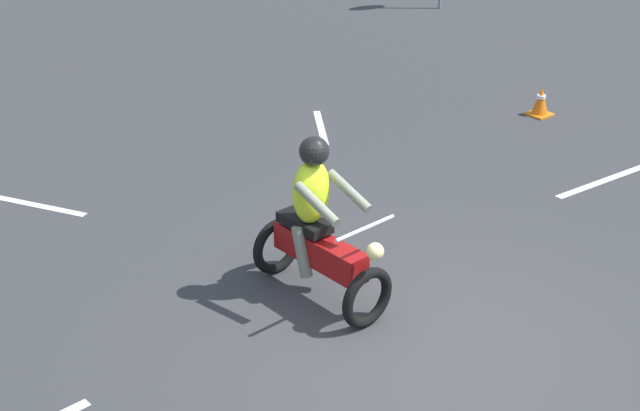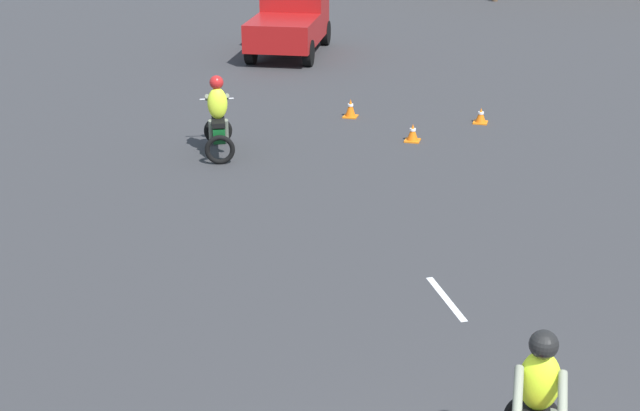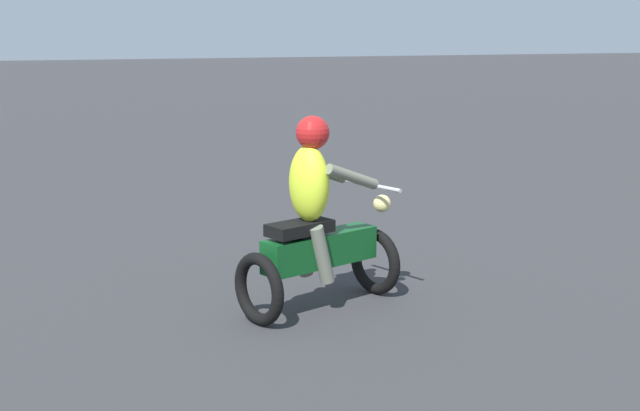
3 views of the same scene
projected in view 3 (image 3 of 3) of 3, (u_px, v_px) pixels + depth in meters
motorcycle_rider_background at (317, 226)px, 7.46m from camera, size 1.11×1.54×1.66m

